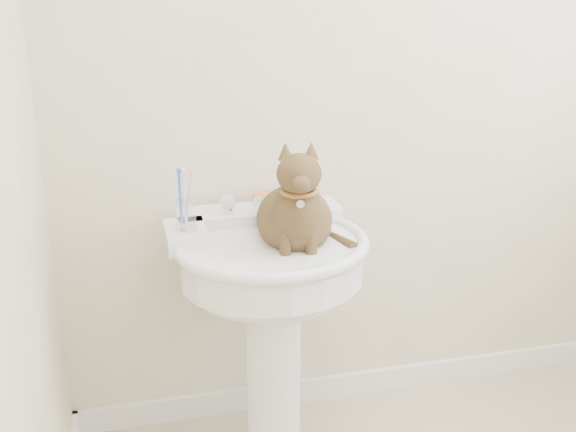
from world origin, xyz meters
TOP-DOWN VIEW (x-y plane):
  - wall_back at (0.00, 1.10)m, footprint 2.20×0.00m
  - baseboard_back at (0.00, 1.09)m, footprint 2.20×0.02m
  - pedestal_sink at (-0.45, 0.81)m, footprint 0.59×0.58m
  - faucet at (-0.45, 0.95)m, footprint 0.28×0.12m
  - soap_bar at (-0.41, 1.04)m, footprint 0.10×0.08m
  - toothbrush_cup at (-0.70, 0.87)m, footprint 0.07×0.07m
  - cat at (-0.38, 0.78)m, footprint 0.24×0.31m

SIDE VIEW (x-z plane):
  - baseboard_back at x=0.00m, z-range 0.00..0.09m
  - pedestal_sink at x=-0.45m, z-range 0.23..1.05m
  - soap_bar at x=-0.41m, z-range 0.82..0.85m
  - faucet at x=-0.45m, z-range 0.79..0.93m
  - toothbrush_cup at x=-0.70m, z-range 0.78..0.96m
  - cat at x=-0.38m, z-range 0.65..1.10m
  - wall_back at x=0.00m, z-range 0.00..2.50m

